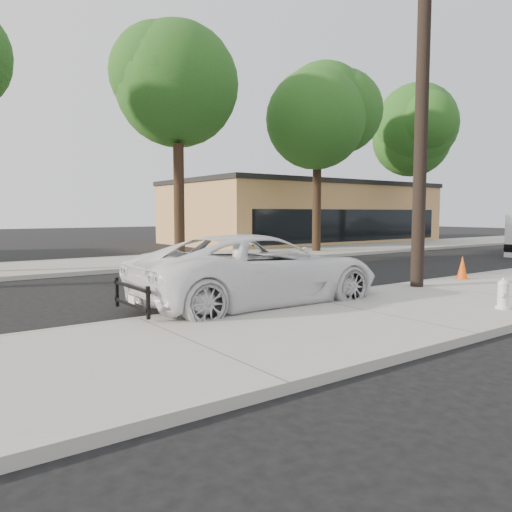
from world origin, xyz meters
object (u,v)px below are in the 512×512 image
utility_pole (422,112)px  traffic_cone (462,268)px  police_cruiser (259,270)px  fire_hydrant (503,295)px

utility_pole → traffic_cone: size_ratio=13.04×
police_cruiser → traffic_cone: 6.93m
police_cruiser → utility_pole: bearing=-99.8°
utility_pole → fire_hydrant: (-1.21, -2.95, -4.26)m
police_cruiser → fire_hydrant: 5.13m
fire_hydrant → police_cruiser: bearing=117.4°
police_cruiser → fire_hydrant: police_cruiser is taller
police_cruiser → traffic_cone: size_ratio=8.47×
fire_hydrant → traffic_cone: 4.66m
traffic_cone → fire_hydrant: bearing=-138.9°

